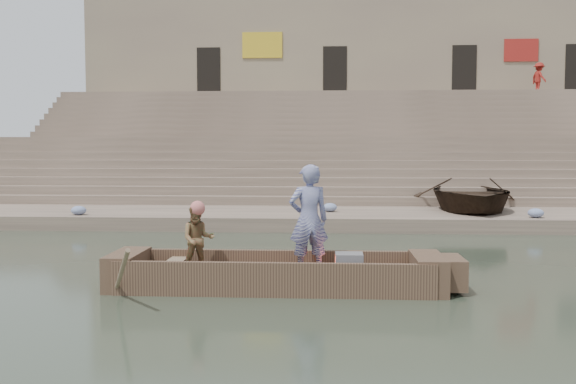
# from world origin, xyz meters

# --- Properties ---
(ground) EXTENTS (120.00, 120.00, 0.00)m
(ground) POSITION_xyz_m (0.00, 0.00, 0.00)
(ground) COLOR #293427
(ground) RESTS_ON ground
(lower_landing) EXTENTS (32.00, 4.00, 0.40)m
(lower_landing) POSITION_xyz_m (0.00, 8.00, 0.20)
(lower_landing) COLOR gray
(lower_landing) RESTS_ON ground
(mid_landing) EXTENTS (32.00, 3.00, 2.80)m
(mid_landing) POSITION_xyz_m (0.00, 15.50, 1.40)
(mid_landing) COLOR gray
(mid_landing) RESTS_ON ground
(upper_landing) EXTENTS (32.00, 3.00, 5.20)m
(upper_landing) POSITION_xyz_m (0.00, 22.50, 2.60)
(upper_landing) COLOR gray
(upper_landing) RESTS_ON ground
(ghat_steps) EXTENTS (32.00, 11.00, 5.20)m
(ghat_steps) POSITION_xyz_m (0.00, 17.19, 1.80)
(ghat_steps) COLOR gray
(ghat_steps) RESTS_ON ground
(building_wall) EXTENTS (32.00, 5.07, 11.20)m
(building_wall) POSITION_xyz_m (0.00, 26.50, 5.60)
(building_wall) COLOR gray
(building_wall) RESTS_ON ground
(main_rowboat) EXTENTS (5.00, 1.30, 0.22)m
(main_rowboat) POSITION_xyz_m (-3.26, -1.13, 0.11)
(main_rowboat) COLOR brown
(main_rowboat) RESTS_ON ground
(rowboat_trim) EXTENTS (6.04, 2.63, 1.86)m
(rowboat_trim) POSITION_xyz_m (-3.05, -1.14, 0.31)
(rowboat_trim) COLOR brown
(rowboat_trim) RESTS_ON ground
(standing_man) EXTENTS (0.78, 0.61, 1.88)m
(standing_man) POSITION_xyz_m (-2.71, -0.95, 1.16)
(standing_man) COLOR navy
(standing_man) RESTS_ON main_rowboat
(rowing_man) EXTENTS (0.67, 0.57, 1.19)m
(rowing_man) POSITION_xyz_m (-4.62, -0.98, 0.81)
(rowing_man) COLOR #287A3B
(rowing_man) RESTS_ON main_rowboat
(television) EXTENTS (0.46, 0.42, 0.40)m
(television) POSITION_xyz_m (-2.04, -1.13, 0.42)
(television) COLOR slate
(television) RESTS_ON main_rowboat
(beached_rowboat) EXTENTS (3.90, 5.23, 1.03)m
(beached_rowboat) POSITION_xyz_m (2.10, 8.70, 0.92)
(beached_rowboat) COLOR #2D2116
(beached_rowboat) RESTS_ON lower_landing
(pedestrian) EXTENTS (0.86, 1.13, 1.55)m
(pedestrian) POSITION_xyz_m (8.51, 22.49, 5.97)
(pedestrian) COLOR maroon
(pedestrian) RESTS_ON upper_landing
(cloth_bundles) EXTENTS (19.60, 2.57, 0.26)m
(cloth_bundles) POSITION_xyz_m (0.23, 7.53, 0.53)
(cloth_bundles) COLOR #3F5999
(cloth_bundles) RESTS_ON lower_landing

